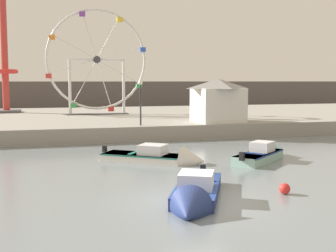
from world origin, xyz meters
name	(u,v)px	position (x,y,z in m)	size (l,w,h in m)	color
ground_plane	(200,203)	(0.00, 0.00, 0.00)	(240.00, 240.00, 0.00)	slate
quay_promenade	(103,120)	(0.00, 29.06, 0.56)	(110.00, 25.50, 1.13)	gray
distant_town_skyline	(84,96)	(0.00, 51.91, 2.20)	(140.00, 3.00, 4.40)	#564C47
motorboat_seafoam	(265,154)	(6.56, 7.52, 0.34)	(4.87, 4.42, 1.45)	#93BCAD
motorboat_navy_blue	(195,195)	(-0.21, -0.04, 0.31)	(3.82, 5.87, 1.56)	navy
motorboat_white_red_stripe	(163,157)	(0.76, 8.12, 0.28)	(5.67, 4.69, 1.51)	silver
ferris_wheel_white_frame	(97,62)	(-0.44, 29.39, 6.35)	(9.92, 1.20, 10.40)	silver
drop_tower_red_tower	(5,56)	(-9.48, 34.67, 7.08)	(2.80, 2.80, 15.30)	#BC332D
carnival_booth_white_ticket	(218,100)	(8.11, 18.52, 2.95)	(4.15, 3.89, 3.51)	silver
promenade_lamp_near	(141,96)	(1.46, 17.41, 3.36)	(0.32, 0.32, 3.35)	#2D2D33
mooring_buoy_orange	(285,189)	(3.64, 0.30, 0.22)	(0.44, 0.44, 0.44)	red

